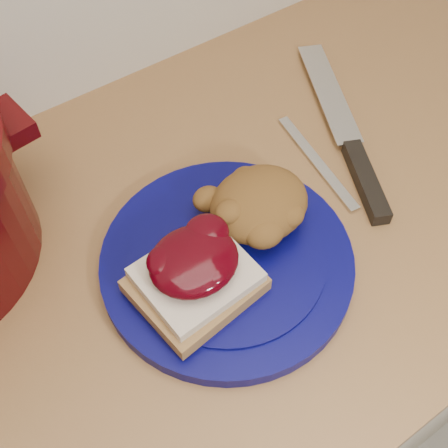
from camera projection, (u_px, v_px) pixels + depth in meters
base_cabinet at (202, 385)px, 1.03m from camera, size 4.00×0.60×0.86m
plate at (227, 261)px, 0.62m from camera, size 0.29×0.29×0.02m
sandwich at (195, 274)px, 0.57m from camera, size 0.13×0.12×0.06m
stuffing_mound at (259, 204)px, 0.62m from camera, size 0.12×0.10×0.06m
chef_knife at (355, 155)px, 0.72m from camera, size 0.16×0.31×0.02m
butter_knife at (317, 161)px, 0.72m from camera, size 0.04×0.17×0.00m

